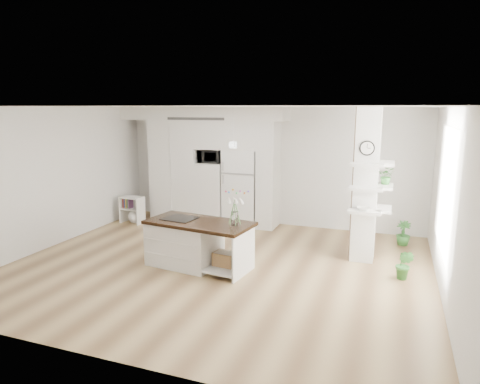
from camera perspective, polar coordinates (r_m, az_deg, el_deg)
The scene contains 14 objects.
floor at distance 7.50m, azimuth -2.92°, elevation -9.80°, with size 7.00×6.00×0.01m, color tan.
room at distance 7.05m, azimuth -3.07°, elevation 4.42°, with size 7.04×6.04×2.72m.
cabinet_wall at distance 10.10m, azimuth -4.68°, elevation 4.45°, with size 4.00×0.71×2.70m.
refrigerator at distance 9.86m, azimuth 0.29°, elevation 0.62°, with size 0.78×0.69×1.75m.
column at distance 7.69m, azimuth 16.97°, elevation 0.73°, with size 0.69×0.90×2.70m.
window at distance 6.88m, azimuth 25.81°, elevation 0.15°, with size 2.40×2.40×0.00m, color white.
pendant_light at distance 6.69m, azimuth 11.01°, elevation 6.15°, with size 0.12×0.12×0.10m, color white.
kitchen_island at distance 7.44m, azimuth -6.66°, elevation -6.55°, with size 1.89×1.08×1.38m.
bookshelf at distance 10.39m, azimuth -14.08°, elevation -2.53°, with size 0.56×0.36×0.63m.
floor_plant_a at distance 7.31m, azimuth 21.07°, elevation -9.04°, with size 0.27×0.22×0.50m, color #30722D.
floor_plant_b at distance 9.09m, azimuth 20.93°, elevation -5.15°, with size 0.27×0.27×0.48m, color #30722D.
microwave at distance 9.98m, azimuth -3.89°, elevation 4.75°, with size 0.54×0.37×0.30m, color #2D2D2D.
shelf_plant at distance 7.83m, azimuth 18.95°, elevation 2.06°, with size 0.27×0.23×0.30m, color #30722D.
decor_bowl at distance 7.54m, azimuth 16.12°, elevation -2.15°, with size 0.22×0.22×0.05m, color white.
Camera 1 is at (2.75, -6.44, 2.68)m, focal length 32.00 mm.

